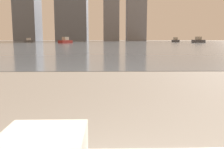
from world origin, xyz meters
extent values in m
cube|color=silver|center=(-0.34, 0.86, 0.62)|extent=(0.22, 0.21, 0.04)
cube|color=slate|center=(0.00, 62.00, 0.01)|extent=(180.00, 110.00, 0.01)
cube|color=maroon|center=(-8.79, 53.20, 0.32)|extent=(2.69, 3.65, 0.61)
cube|color=#B2A893|center=(-8.79, 53.20, 0.97)|extent=(1.38, 1.56, 0.70)
cube|color=#4C4C51|center=(22.61, 62.07, 0.35)|extent=(2.28, 4.12, 0.68)
cube|color=#B2A893|center=(22.61, 62.07, 1.09)|extent=(1.32, 1.67, 0.78)
cube|color=#4C4C51|center=(-21.39, 69.27, 0.28)|extent=(1.61, 3.24, 0.54)
cube|color=silver|center=(-21.39, 69.27, 0.86)|extent=(0.97, 1.28, 0.62)
cube|color=#4C4C51|center=(20.14, 73.75, 0.34)|extent=(1.39, 3.77, 0.65)
cube|color=#B2A893|center=(20.14, 73.75, 1.04)|extent=(0.97, 1.43, 0.75)
cube|color=slate|center=(-15.90, 118.00, 11.58)|extent=(13.95, 12.67, 23.16)
camera|label=1|loc=(-0.17, 0.23, 0.89)|focal=40.00mm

